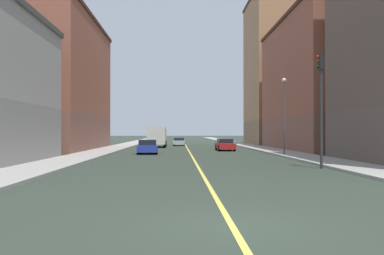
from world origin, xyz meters
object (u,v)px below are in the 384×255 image
(building_left_mid, at_px, (320,84))
(traffic_light_left_near, at_px, (321,95))
(box_truck, at_px, (157,136))
(street_lamp_left_near, at_px, (284,108))
(car_blue, at_px, (148,147))
(building_right_midblock, at_px, (56,84))
(car_silver, at_px, (179,142))
(car_red, at_px, (225,145))
(building_left_far, at_px, (277,71))

(building_left_mid, distance_m, traffic_light_left_near, 24.85)
(box_truck, bearing_deg, building_left_mid, -25.68)
(traffic_light_left_near, distance_m, street_lamp_left_near, 12.09)
(traffic_light_left_near, relative_size, car_blue, 1.53)
(building_right_midblock, xyz_separation_m, street_lamp_left_near, (23.23, -11.93, -3.34))
(building_right_midblock, distance_m, car_silver, 21.46)
(building_right_midblock, xyz_separation_m, box_truck, (11.16, 8.50, -6.03))
(car_red, relative_size, car_silver, 1.06)
(car_blue, relative_size, box_truck, 0.64)
(building_left_mid, bearing_deg, box_truck, 154.32)
(building_left_far, distance_m, street_lamp_left_near, 33.19)
(traffic_light_left_near, bearing_deg, street_lamp_left_near, 85.18)
(car_red, distance_m, box_truck, 13.00)
(building_right_midblock, height_order, car_silver, building_right_midblock)
(building_left_mid, height_order, car_red, building_left_mid)
(car_blue, distance_m, box_truck, 16.47)
(building_right_midblock, relative_size, car_silver, 5.15)
(building_left_mid, xyz_separation_m, building_right_midblock, (-30.38, 0.74, -0.04))
(street_lamp_left_near, distance_m, car_silver, 28.20)
(building_left_far, height_order, car_blue, building_left_far)
(building_left_far, distance_m, traffic_light_left_near, 44.94)
(car_red, xyz_separation_m, car_silver, (-5.09, 16.16, -0.06))
(building_left_far, xyz_separation_m, car_blue, (-19.29, -27.47, -11.41))
(building_left_mid, relative_size, car_silver, 5.26)
(car_red, bearing_deg, car_blue, -142.31)
(building_left_far, height_order, traffic_light_left_near, building_left_far)
(building_left_mid, relative_size, car_blue, 5.13)
(traffic_light_left_near, height_order, car_blue, traffic_light_left_near)
(car_silver, bearing_deg, building_right_midblock, -134.27)
(building_right_midblock, relative_size, traffic_light_left_near, 3.28)
(building_left_mid, relative_size, building_right_midblock, 1.02)
(street_lamp_left_near, xyz_separation_m, box_truck, (-12.08, 20.43, -2.69))
(building_right_midblock, distance_m, car_red, 20.53)
(building_left_far, xyz_separation_m, box_truck, (-19.22, -11.02, -10.54))
(building_left_mid, relative_size, street_lamp_left_near, 3.34)
(car_red, relative_size, car_blue, 1.04)
(car_silver, bearing_deg, box_truck, -116.56)
(car_silver, relative_size, car_blue, 0.97)
(building_left_far, height_order, car_red, building_left_far)
(building_left_mid, relative_size, building_left_far, 0.92)
(building_left_mid, height_order, box_truck, building_left_mid)
(building_left_mid, height_order, traffic_light_left_near, building_left_mid)
(traffic_light_left_near, xyz_separation_m, car_red, (-2.95, 22.34, -3.58))
(building_left_mid, distance_m, building_right_midblock, 30.39)
(car_blue, bearing_deg, building_left_mid, 20.47)
(traffic_light_left_near, height_order, box_truck, traffic_light_left_near)
(building_left_far, xyz_separation_m, traffic_light_left_near, (-8.16, -43.49, -7.83))
(building_left_far, bearing_deg, car_red, -117.73)
(traffic_light_left_near, distance_m, car_red, 22.82)
(box_truck, bearing_deg, car_silver, 63.44)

